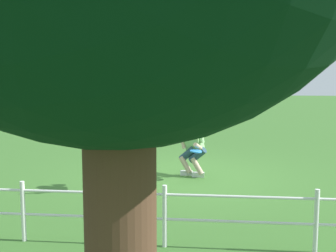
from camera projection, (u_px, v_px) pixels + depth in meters
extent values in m
plane|color=#396929|center=(184.00, 177.00, 9.36)|extent=(60.00, 60.00, 0.00)
cube|color=silver|center=(186.00, 173.00, 9.51)|extent=(0.26, 0.10, 0.10)
cylinder|color=tan|center=(185.00, 165.00, 9.44)|extent=(0.33, 0.23, 0.37)
cylinder|color=#26414F|center=(188.00, 154.00, 9.46)|extent=(0.43, 0.31, 0.37)
cube|color=silver|center=(198.00, 175.00, 9.37)|extent=(0.26, 0.10, 0.10)
cylinder|color=tan|center=(197.00, 166.00, 9.30)|extent=(0.33, 0.23, 0.37)
cylinder|color=#26414F|center=(198.00, 155.00, 9.33)|extent=(0.43, 0.31, 0.37)
cube|color=#94CA83|center=(193.00, 138.00, 9.38)|extent=(0.48, 0.51, 0.58)
cylinder|color=#94CA83|center=(185.00, 135.00, 9.45)|extent=(0.16, 0.14, 0.29)
cylinder|color=#94CA83|center=(201.00, 136.00, 9.25)|extent=(0.16, 0.14, 0.29)
cylinder|color=tan|center=(198.00, 146.00, 9.09)|extent=(0.19, 0.29, 0.19)
cylinder|color=tan|center=(183.00, 142.00, 9.45)|extent=(0.16, 0.13, 0.27)
sphere|color=tan|center=(191.00, 122.00, 9.25)|extent=(0.21, 0.21, 0.21)
cylinder|color=black|center=(191.00, 118.00, 9.23)|extent=(0.22, 0.22, 0.07)
cylinder|color=black|center=(189.00, 119.00, 9.15)|extent=(0.12, 0.12, 0.02)
ellipsoid|color=brown|center=(136.00, 126.00, 8.07)|extent=(0.62, 0.69, 0.49)
ellipsoid|color=beige|center=(143.00, 126.00, 8.19)|extent=(0.14, 0.20, 0.17)
sphere|color=brown|center=(152.00, 115.00, 8.33)|extent=(0.17, 0.17, 0.17)
cone|color=brown|center=(155.00, 116.00, 8.40)|extent=(0.13, 0.13, 0.09)
cone|color=brown|center=(153.00, 112.00, 8.27)|extent=(0.06, 0.06, 0.07)
cone|color=brown|center=(149.00, 111.00, 8.35)|extent=(0.06, 0.06, 0.07)
cylinder|color=beige|center=(147.00, 127.00, 8.14)|extent=(0.25, 0.29, 0.25)
cylinder|color=beige|center=(140.00, 127.00, 8.26)|extent=(0.25, 0.29, 0.25)
cylinder|color=brown|center=(132.00, 129.00, 7.89)|extent=(0.25, 0.29, 0.25)
cylinder|color=brown|center=(126.00, 128.00, 8.00)|extent=(0.25, 0.29, 0.25)
cylinder|color=beige|center=(120.00, 125.00, 7.79)|extent=(0.16, 0.19, 0.23)
cylinder|color=#1D96E0|center=(147.00, 110.00, 8.15)|extent=(0.24, 0.24, 0.09)
cylinder|color=#2F87E1|center=(196.00, 151.00, 8.99)|extent=(0.33, 0.33, 0.05)
cylinder|color=white|center=(316.00, 221.00, 5.45)|extent=(0.06, 0.06, 0.81)
cylinder|color=white|center=(165.00, 216.00, 5.64)|extent=(0.06, 0.06, 0.81)
cylinder|color=white|center=(23.00, 211.00, 5.84)|extent=(0.06, 0.06, 0.81)
cylinder|color=white|center=(165.00, 219.00, 5.65)|extent=(14.99, 0.04, 0.04)
cylinder|color=white|center=(165.00, 195.00, 5.61)|extent=(14.99, 0.04, 0.04)
cylinder|color=#4B3021|center=(121.00, 234.00, 2.74)|extent=(0.45, 0.45, 2.51)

